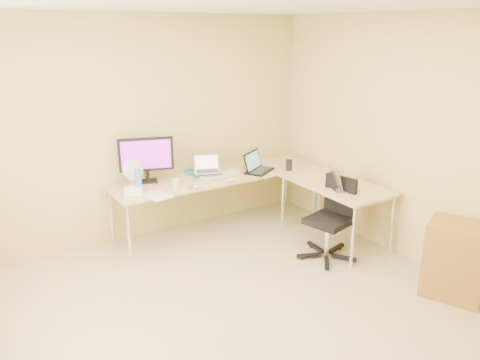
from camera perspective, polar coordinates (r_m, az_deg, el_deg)
floor at (r=4.23m, az=1.70°, el=-16.99°), size 4.50×4.50×0.00m
ceiling at (r=3.47m, az=2.12°, el=20.91°), size 4.50×4.50×0.00m
wall_back at (r=5.59m, az=-11.19°, el=6.08°), size 4.50×0.00×4.50m
wall_right at (r=5.08m, az=21.99°, el=3.92°), size 0.00×4.50×4.50m
desk_main at (r=5.80m, az=-2.49°, el=-2.80°), size 2.65×0.70×0.73m
desk_return at (r=5.60m, az=11.43°, el=-3.94°), size 0.70×1.30×0.73m
monitor at (r=5.43m, az=-11.38°, el=2.42°), size 0.65×0.38×0.53m
book_stack at (r=5.70m, az=-5.24°, el=0.90°), size 0.23×0.29×0.04m
laptop_center at (r=5.61m, az=-4.02°, el=1.96°), size 0.38×0.33×0.20m
laptop_black at (r=5.77m, az=2.38°, el=2.23°), size 0.49×0.45×0.25m
keyboard at (r=5.65m, az=-2.49°, el=0.69°), size 0.50×0.16×0.02m
mouse at (r=5.43m, az=-0.94°, el=0.04°), size 0.12×0.09×0.04m
mug at (r=5.26m, az=-7.83°, el=-0.40°), size 0.13×0.13×0.09m
cd_stack at (r=5.20m, az=-5.77°, el=-0.92°), size 0.13×0.13×0.03m
water_bottle at (r=5.15m, az=-12.33°, el=-0.09°), size 0.09×0.09×0.26m
papers at (r=5.04m, az=-10.08°, el=-1.87°), size 0.27×0.36×0.01m
white_box at (r=5.14m, az=-12.93°, el=-1.29°), size 0.23×0.19×0.07m
desk_fan at (r=5.33m, az=-13.05°, el=0.66°), size 0.26×0.26×0.29m
black_cup at (r=5.87m, az=6.01°, el=1.85°), size 0.10×0.10×0.14m
laptop_return at (r=5.24m, az=12.61°, el=0.00°), size 0.40×0.35×0.22m
office_chair at (r=5.14m, az=10.79°, el=-4.28°), size 0.66×0.66×0.91m
cabinet at (r=4.86m, az=24.86°, el=-8.90°), size 0.61×0.66×0.73m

